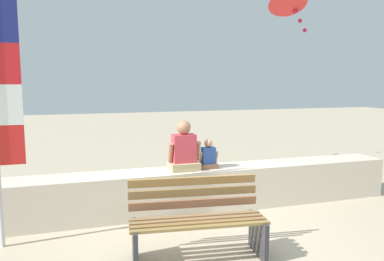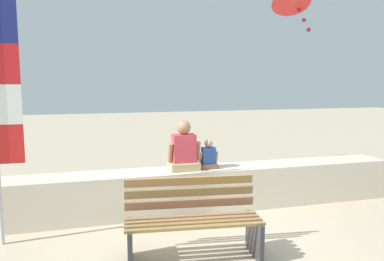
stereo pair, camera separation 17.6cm
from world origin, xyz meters
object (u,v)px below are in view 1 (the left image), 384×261
object	(u,v)px
person_adult	(184,151)
park_bench	(197,222)
flag_banner	(1,83)
person_child	(208,157)

from	to	relation	value
person_adult	park_bench	bearing A→B (deg)	-100.52
park_bench	flag_banner	xyz separation A→B (m)	(-2.09, 0.95, 1.57)
park_bench	flag_banner	world-z (taller)	flag_banner
person_child	person_adult	bearing A→B (deg)	-179.94
person_adult	person_child	size ratio (longest dim) A/B	1.67
person_child	flag_banner	bearing A→B (deg)	-168.47
park_bench	person_child	distance (m)	1.72
park_bench	person_child	bearing A→B (deg)	65.92
person_adult	flag_banner	distance (m)	2.64
person_adult	flag_banner	xyz separation A→B (m)	(-2.37, -0.56, 1.03)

